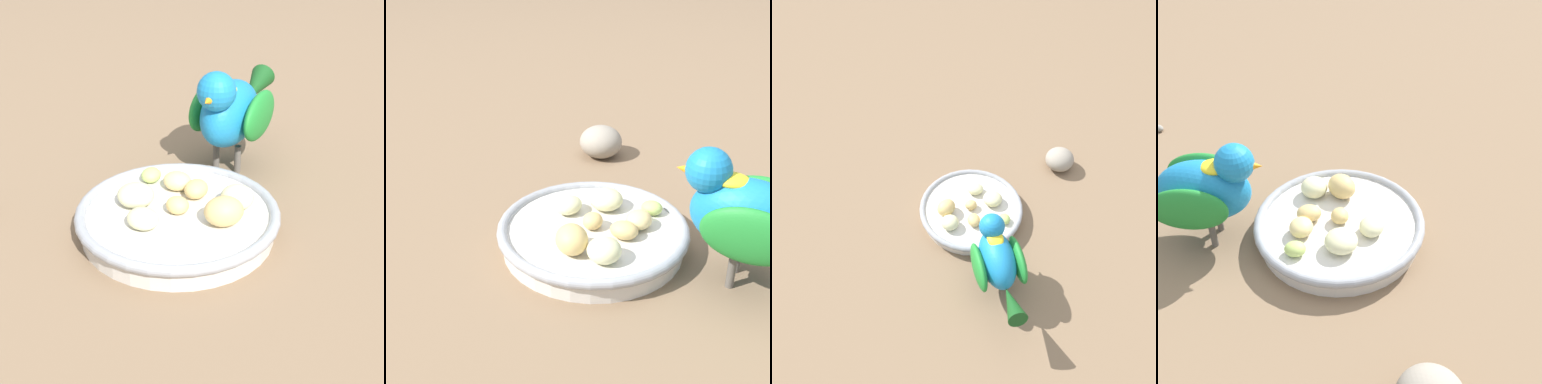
{
  "view_description": "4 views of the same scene",
  "coord_description": "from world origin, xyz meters",
  "views": [
    {
      "loc": [
        -0.16,
        0.51,
        0.34
      ],
      "look_at": [
        -0.05,
        0.03,
        0.06
      ],
      "focal_mm": 54.83,
      "sensor_mm": 36.0,
      "label": 1
    },
    {
      "loc": [
        -0.51,
        -0.09,
        0.33
      ],
      "look_at": [
        -0.02,
        0.03,
        0.06
      ],
      "focal_mm": 50.14,
      "sensor_mm": 36.0,
      "label": 2
    },
    {
      "loc": [
        -0.26,
        -0.47,
        0.72
      ],
      "look_at": [
        -0.04,
        0.02,
        0.07
      ],
      "focal_mm": 40.3,
      "sensor_mm": 36.0,
      "label": 3
    },
    {
      "loc": [
        0.42,
        -0.05,
        0.43
      ],
      "look_at": [
        -0.05,
        0.03,
        0.05
      ],
      "focal_mm": 45.68,
      "sensor_mm": 36.0,
      "label": 4
    }
  ],
  "objects": [
    {
      "name": "ground_plane",
      "position": [
        0.0,
        0.0,
        0.0
      ],
      "size": [
        4.0,
        4.0,
        0.0
      ],
      "primitive_type": "plane",
      "color": "#7A6047"
    },
    {
      "name": "rock_large",
      "position": [
        0.21,
        0.05,
        0.02
      ],
      "size": [
        0.08,
        0.08,
        0.05
      ],
      "primitive_type": "ellipsoid",
      "rotation": [
        0.0,
        0.0,
        0.46
      ],
      "color": "gray",
      "rests_on": "ground_plane"
    },
    {
      "name": "apple_piece_6",
      "position": [
        0.02,
        0.01,
        0.04
      ],
      "size": [
        0.05,
        0.05,
        0.02
      ],
      "primitive_type": "ellipsoid",
      "rotation": [
        0.0,
        0.0,
        5.69
      ],
      "color": "beige",
      "rests_on": "feeding_bowl"
    },
    {
      "name": "apple_piece_0",
      "position": [
        -0.04,
        -0.02,
        0.03
      ],
      "size": [
        0.03,
        0.03,
        0.02
      ],
      "primitive_type": "ellipsoid",
      "rotation": [
        0.0,
        0.0,
        4.57
      ],
      "color": "tan",
      "rests_on": "feeding_bowl"
    },
    {
      "name": "apple_piece_1",
      "position": [
        -0.08,
        0.02,
        0.04
      ],
      "size": [
        0.05,
        0.05,
        0.03
      ],
      "primitive_type": "ellipsoid",
      "rotation": [
        0.0,
        0.0,
        0.47
      ],
      "color": "tan",
      "rests_on": "feeding_bowl"
    },
    {
      "name": "feeding_bowl",
      "position": [
        -0.03,
        0.01,
        0.02
      ],
      "size": [
        0.21,
        0.21,
        0.03
      ],
      "color": "beige",
      "rests_on": "ground_plane"
    },
    {
      "name": "parrot",
      "position": [
        -0.05,
        -0.15,
        0.08
      ],
      "size": [
        0.11,
        0.2,
        0.14
      ],
      "rotation": [
        0.0,
        0.0,
        1.36
      ],
      "color": "#59544C",
      "rests_on": "ground_plane"
    },
    {
      "name": "apple_piece_4",
      "position": [
        0.0,
        0.05,
        0.03
      ],
      "size": [
        0.04,
        0.04,
        0.02
      ],
      "primitive_type": "ellipsoid",
      "rotation": [
        0.0,
        0.0,
        2.69
      ],
      "color": "beige",
      "rests_on": "feeding_bowl"
    },
    {
      "name": "apple_piece_5",
      "position": [
        -0.08,
        -0.01,
        0.04
      ],
      "size": [
        0.05,
        0.05,
        0.02
      ],
      "primitive_type": "ellipsoid",
      "rotation": [
        0.0,
        0.0,
        5.62
      ],
      "color": "beige",
      "rests_on": "feeding_bowl"
    },
    {
      "name": "apple_piece_2",
      "position": [
        -0.03,
        0.01,
        0.03
      ],
      "size": [
        0.03,
        0.03,
        0.02
      ],
      "primitive_type": "ellipsoid",
      "rotation": [
        0.0,
        0.0,
        6.08
      ],
      "color": "tan",
      "rests_on": "feeding_bowl"
    },
    {
      "name": "apple_piece_3",
      "position": [
        0.02,
        -0.05,
        0.03
      ],
      "size": [
        0.03,
        0.03,
        0.02
      ],
      "primitive_type": "ellipsoid",
      "rotation": [
        0.0,
        0.0,
        1.36
      ],
      "color": "#B2CC66",
      "rests_on": "feeding_bowl"
    },
    {
      "name": "apple_piece_7",
      "position": [
        -0.01,
        -0.04,
        0.03
      ],
      "size": [
        0.04,
        0.04,
        0.02
      ],
      "primitive_type": "ellipsoid",
      "rotation": [
        0.0,
        0.0,
        2.89
      ],
      "color": "#E5C67F",
      "rests_on": "feeding_bowl"
    }
  ]
}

